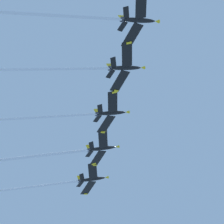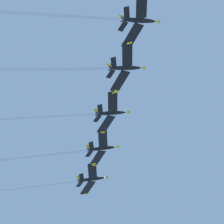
# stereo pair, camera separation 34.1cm
# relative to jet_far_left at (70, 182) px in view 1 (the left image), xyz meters

# --- Properties ---
(jet_far_left) EXTENTS (52.32, 20.17, 20.10)m
(jet_far_left) POSITION_rel_jet_far_left_xyz_m (0.00, 0.00, 0.00)
(jet_far_left) COLOR black
(jet_inner_left) EXTENTS (55.24, 20.16, 23.38)m
(jet_inner_left) POSITION_rel_jet_far_left_xyz_m (-3.61, -17.90, -1.83)
(jet_inner_left) COLOR black
(jet_centre) EXTENTS (54.15, 20.15, 22.92)m
(jet_centre) POSITION_rel_jet_far_left_xyz_m (0.50, -36.23, -0.45)
(jet_centre) COLOR black
(jet_inner_right) EXTENTS (57.98, 20.16, 24.06)m
(jet_inner_right) POSITION_rel_jet_far_left_xyz_m (-0.21, -55.46, -0.75)
(jet_inner_right) COLOR black
(jet_far_right) EXTENTS (49.06, 20.16, 20.78)m
(jet_far_right) POSITION_rel_jet_far_left_xyz_m (1.91, -72.80, 0.27)
(jet_far_right) COLOR black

